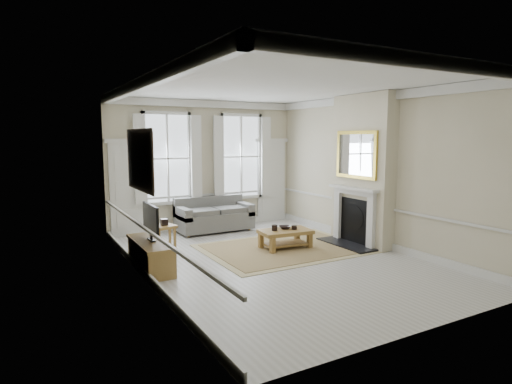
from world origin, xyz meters
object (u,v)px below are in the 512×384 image
side_table (164,230)px  tv_stand (151,255)px  sofa (213,217)px  coffee_table (285,233)px

side_table → tv_stand: 1.51m
sofa → side_table: sofa is taller
coffee_table → side_table: bearing=156.6°
side_table → tv_stand: (-0.68, -1.35, -0.14)m
side_table → tv_stand: tv_stand is taller
side_table → coffee_table: 2.66m
coffee_table → tv_stand: 3.00m
sofa → coffee_table: bearing=-75.2°
sofa → coffee_table: size_ratio=1.63×
sofa → side_table: 2.03m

